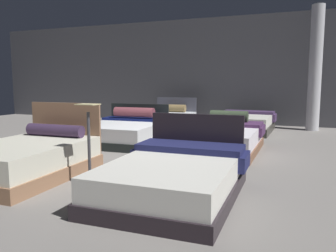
{
  "coord_description": "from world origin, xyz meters",
  "views": [
    {
      "loc": [
        2.56,
        -6.32,
        1.36
      ],
      "look_at": [
        0.01,
        0.23,
        0.46
      ],
      "focal_mm": 36.06,
      "sensor_mm": 36.0,
      "label": 1
    }
  ],
  "objects_px": {
    "bed_3": "(222,138)",
    "support_pillar": "(315,69)",
    "bed_0": "(27,159)",
    "bed_5": "(244,123)",
    "bed_2": "(124,132)",
    "bed_1": "(175,176)",
    "price_sign": "(89,154)",
    "bed_4": "(168,120)"
  },
  "relations": [
    {
      "from": "bed_0",
      "to": "price_sign",
      "type": "xyz_separation_m",
      "value": [
        1.11,
        -0.03,
        0.16
      ]
    },
    {
      "from": "bed_4",
      "to": "bed_1",
      "type": "bearing_deg",
      "value": -71.29
    },
    {
      "from": "bed_1",
      "to": "support_pillar",
      "type": "height_order",
      "value": "support_pillar"
    },
    {
      "from": "bed_2",
      "to": "bed_3",
      "type": "bearing_deg",
      "value": -4.18
    },
    {
      "from": "bed_5",
      "to": "support_pillar",
      "type": "bearing_deg",
      "value": 29.18
    },
    {
      "from": "bed_2",
      "to": "bed_4",
      "type": "xyz_separation_m",
      "value": [
        -0.02,
        2.8,
        -0.02
      ]
    },
    {
      "from": "bed_1",
      "to": "bed_4",
      "type": "distance_m",
      "value": 6.25
    },
    {
      "from": "bed_2",
      "to": "bed_5",
      "type": "distance_m",
      "value": 3.63
    },
    {
      "from": "bed_2",
      "to": "support_pillar",
      "type": "height_order",
      "value": "support_pillar"
    },
    {
      "from": "bed_2",
      "to": "bed_5",
      "type": "relative_size",
      "value": 0.97
    },
    {
      "from": "price_sign",
      "to": "bed_3",
      "type": "bearing_deg",
      "value": 68.86
    },
    {
      "from": "bed_0",
      "to": "bed_1",
      "type": "distance_m",
      "value": 2.31
    },
    {
      "from": "bed_4",
      "to": "bed_5",
      "type": "distance_m",
      "value": 2.31
    },
    {
      "from": "bed_2",
      "to": "price_sign",
      "type": "relative_size",
      "value": 1.84
    },
    {
      "from": "bed_0",
      "to": "bed_4",
      "type": "bearing_deg",
      "value": 89.2
    },
    {
      "from": "bed_3",
      "to": "bed_5",
      "type": "xyz_separation_m",
      "value": [
        0.01,
        2.89,
        -0.01
      ]
    },
    {
      "from": "bed_2",
      "to": "bed_5",
      "type": "xyz_separation_m",
      "value": [
        2.28,
        2.82,
        -0.01
      ]
    },
    {
      "from": "price_sign",
      "to": "bed_2",
      "type": "bearing_deg",
      "value": 110.6
    },
    {
      "from": "bed_4",
      "to": "support_pillar",
      "type": "bearing_deg",
      "value": 9.54
    },
    {
      "from": "bed_3",
      "to": "support_pillar",
      "type": "xyz_separation_m",
      "value": [
        1.8,
        3.82,
        1.5
      ]
    },
    {
      "from": "bed_2",
      "to": "price_sign",
      "type": "xyz_separation_m",
      "value": [
        1.13,
        -3.02,
        0.17
      ]
    },
    {
      "from": "support_pillar",
      "to": "bed_3",
      "type": "bearing_deg",
      "value": -115.25
    },
    {
      "from": "bed_5",
      "to": "support_pillar",
      "type": "height_order",
      "value": "support_pillar"
    },
    {
      "from": "bed_3",
      "to": "bed_5",
      "type": "distance_m",
      "value": 2.89
    },
    {
      "from": "bed_0",
      "to": "bed_1",
      "type": "height_order",
      "value": "bed_0"
    },
    {
      "from": "bed_4",
      "to": "bed_2",
      "type": "bearing_deg",
      "value": -92.96
    },
    {
      "from": "bed_0",
      "to": "bed_5",
      "type": "height_order",
      "value": "bed_0"
    },
    {
      "from": "bed_4",
      "to": "price_sign",
      "type": "xyz_separation_m",
      "value": [
        1.16,
        -5.82,
        0.19
      ]
    },
    {
      "from": "bed_0",
      "to": "bed_3",
      "type": "distance_m",
      "value": 3.67
    },
    {
      "from": "bed_3",
      "to": "bed_5",
      "type": "relative_size",
      "value": 1.04
    },
    {
      "from": "price_sign",
      "to": "support_pillar",
      "type": "bearing_deg",
      "value": 66.51
    },
    {
      "from": "bed_3",
      "to": "price_sign",
      "type": "xyz_separation_m",
      "value": [
        -1.14,
        -2.94,
        0.17
      ]
    },
    {
      "from": "price_sign",
      "to": "support_pillar",
      "type": "relative_size",
      "value": 0.31
    },
    {
      "from": "support_pillar",
      "to": "bed_0",
      "type": "bearing_deg",
      "value": -121.02
    },
    {
      "from": "bed_0",
      "to": "bed_5",
      "type": "bearing_deg",
      "value": 67.45
    },
    {
      "from": "price_sign",
      "to": "support_pillar",
      "type": "distance_m",
      "value": 7.49
    },
    {
      "from": "bed_3",
      "to": "bed_4",
      "type": "bearing_deg",
      "value": 128.86
    },
    {
      "from": "bed_3",
      "to": "support_pillar",
      "type": "height_order",
      "value": "support_pillar"
    },
    {
      "from": "price_sign",
      "to": "support_pillar",
      "type": "xyz_separation_m",
      "value": [
        2.94,
        6.76,
        1.33
      ]
    },
    {
      "from": "bed_1",
      "to": "bed_5",
      "type": "distance_m",
      "value": 5.81
    },
    {
      "from": "bed_5",
      "to": "price_sign",
      "type": "distance_m",
      "value": 5.95
    },
    {
      "from": "bed_0",
      "to": "bed_3",
      "type": "height_order",
      "value": "bed_0"
    }
  ]
}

